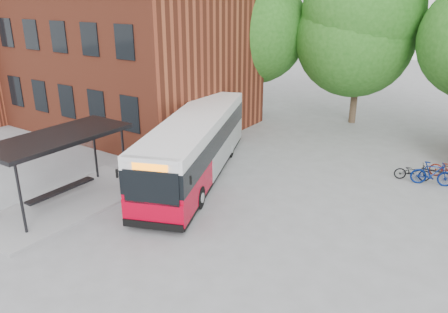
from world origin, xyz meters
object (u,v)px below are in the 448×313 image
Objects in this scene: bus_shelter at (63,170)px; bicycle_1 at (432,174)px; bicycle_0 at (412,172)px; city_bus at (196,147)px.

bus_shelter reaches higher than bicycle_1.
bus_shelter reaches higher than bicycle_0.
bicycle_1 reaches higher than bicycle_0.
bus_shelter is at bearing -137.31° from city_bus.
city_bus is at bearing 102.52° from bicycle_0.
bus_shelter is 3.93× the size of bicycle_1.
bus_shelter is 4.55× the size of bicycle_0.
bus_shelter is 0.64× the size of city_bus.
city_bus is at bearing 101.33° from bicycle_1.
bus_shelter is 14.95m from bicycle_0.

